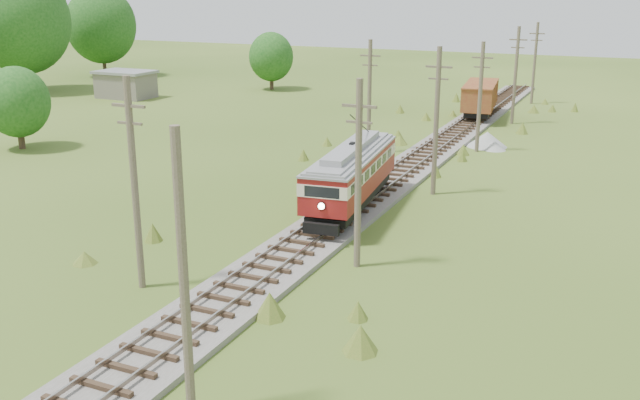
% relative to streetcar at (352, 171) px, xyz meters
% --- Properties ---
extents(railbed_main, '(3.60, 96.00, 0.57)m').
position_rel_streetcar_xyz_m(railbed_main, '(-0.00, 8.59, -2.26)').
color(railbed_main, '#605B54').
rests_on(railbed_main, ground).
extents(streetcar, '(3.92, 11.41, 5.16)m').
position_rel_streetcar_xyz_m(streetcar, '(0.00, 0.00, 0.00)').
color(streetcar, black).
rests_on(streetcar, ground).
extents(gondola, '(3.93, 9.02, 2.90)m').
position_rel_streetcar_xyz_m(gondola, '(-0.00, 32.92, -0.32)').
color(gondola, black).
rests_on(gondola, ground).
extents(gravel_pile, '(3.31, 3.51, 1.20)m').
position_rel_streetcar_xyz_m(gravel_pile, '(3.48, 20.50, -1.89)').
color(gravel_pile, gray).
rests_on(gravel_pile, ground).
extents(utility_pole_r_1, '(0.30, 0.30, 8.80)m').
position_rel_streetcar_xyz_m(utility_pole_r_1, '(3.10, -20.41, 1.95)').
color(utility_pole_r_1, brown).
rests_on(utility_pole_r_1, ground).
extents(utility_pole_r_2, '(1.60, 0.30, 8.60)m').
position_rel_streetcar_xyz_m(utility_pole_r_2, '(3.30, -7.41, 1.97)').
color(utility_pole_r_2, brown).
rests_on(utility_pole_r_2, ground).
extents(utility_pole_r_3, '(1.60, 0.30, 9.00)m').
position_rel_streetcar_xyz_m(utility_pole_r_3, '(3.20, 5.59, 2.18)').
color(utility_pole_r_3, brown).
rests_on(utility_pole_r_3, ground).
extents(utility_pole_r_4, '(1.60, 0.30, 8.40)m').
position_rel_streetcar_xyz_m(utility_pole_r_4, '(3.00, 18.59, 1.87)').
color(utility_pole_r_4, brown).
rests_on(utility_pole_r_4, ground).
extents(utility_pole_r_5, '(1.60, 0.30, 8.90)m').
position_rel_streetcar_xyz_m(utility_pole_r_5, '(3.40, 31.59, 2.13)').
color(utility_pole_r_5, brown).
rests_on(utility_pole_r_5, ground).
extents(utility_pole_r_6, '(1.60, 0.30, 8.70)m').
position_rel_streetcar_xyz_m(utility_pole_r_6, '(3.20, 44.59, 2.03)').
color(utility_pole_r_6, brown).
rests_on(utility_pole_r_6, ground).
extents(utility_pole_l_a, '(1.60, 0.30, 9.00)m').
position_rel_streetcar_xyz_m(utility_pole_l_a, '(-4.20, -13.41, 2.18)').
color(utility_pole_l_a, brown).
rests_on(utility_pole_l_a, ground).
extents(utility_pole_l_b, '(1.60, 0.30, 8.60)m').
position_rel_streetcar_xyz_m(utility_pole_l_b, '(-4.50, 14.59, 1.97)').
color(utility_pole_l_b, brown).
rests_on(utility_pole_l_b, ground).
extents(tree_left_4, '(11.34, 11.34, 14.61)m').
position_rel_streetcar_xyz_m(tree_left_4, '(-54.00, 28.59, 5.92)').
color(tree_left_4, '#38281C').
rests_on(tree_left_4, ground).
extents(tree_left_5, '(9.66, 9.66, 12.44)m').
position_rel_streetcar_xyz_m(tree_left_5, '(-56.00, 44.59, 4.68)').
color(tree_left_5, '#38281C').
rests_on(tree_left_5, ground).
extents(tree_mid_a, '(5.46, 5.46, 7.03)m').
position_rel_streetcar_xyz_m(tree_mid_a, '(-28.00, 42.59, 1.57)').
color(tree_mid_a, '#38281C').
rests_on(tree_mid_a, ground).
extents(tree_mid_c, '(5.04, 5.04, 6.49)m').
position_rel_streetcar_xyz_m(tree_mid_c, '(-30.00, 4.59, 1.26)').
color(tree_mid_c, '#38281C').
rests_on(tree_mid_c, ground).
extents(shed, '(6.40, 4.40, 3.10)m').
position_rel_streetcar_xyz_m(shed, '(-40.00, 29.59, -0.88)').
color(shed, slate).
rests_on(shed, ground).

